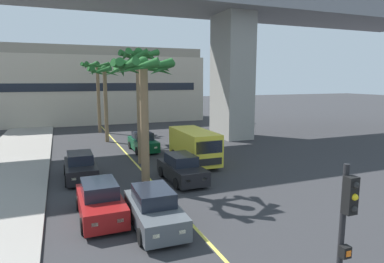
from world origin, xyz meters
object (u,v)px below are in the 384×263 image
Objects in this scene: delivery_van at (194,146)px; car_queue_fifth at (100,201)px; car_queue_front at (182,169)px; palm_tree_far_median at (105,80)px; car_queue_third at (154,210)px; car_queue_second at (143,142)px; traffic_light_median_near at (344,236)px; palm_tree_near_median at (97,73)px; palm_tree_farthest_median at (144,83)px; car_queue_fourth at (80,167)px; palm_tree_mid_median at (139,77)px.

car_queue_fifth is at bearing -135.61° from delivery_van.
car_queue_front is 0.58× the size of palm_tree_far_median.
palm_tree_far_median is (0.77, 19.50, 5.10)m from car_queue_third.
car_queue_second is 21.87m from traffic_light_median_near.
car_queue_third is 0.53× the size of palm_tree_near_median.
car_queue_fifth is 6.40m from palm_tree_farthest_median.
palm_tree_farthest_median is (0.06, -14.78, -0.16)m from palm_tree_far_median.
palm_tree_far_median is at bearing 81.47° from car_queue_fifth.
palm_tree_farthest_median reaches higher than traffic_light_median_near.
delivery_van is 1.25× the size of traffic_light_median_near.
palm_tree_mid_median is (4.22, 2.38, 5.31)m from car_queue_fourth.
palm_tree_far_median is (-1.12, 9.23, -0.21)m from palm_tree_mid_median.
palm_tree_far_median reaches higher than car_queue_second.
palm_tree_farthest_median is at bearing 79.94° from car_queue_third.
palm_tree_far_median is at bearing 90.25° from palm_tree_farthest_median.
car_queue_third is at bearing -100.06° from palm_tree_farthest_median.
car_queue_second is at bearing 77.39° from palm_tree_farthest_median.
car_queue_fifth is (-5.00, -3.59, 0.00)m from car_queue_front.
traffic_light_median_near reaches higher than car_queue_second.
car_queue_front is 1.01× the size of car_queue_third.
car_queue_front and car_queue_fourth have the same top height.
car_queue_third is (-3.10, -5.31, 0.00)m from car_queue_front.
palm_tree_near_median is (2.66, 23.82, 5.84)m from car_queue_fifth.
car_queue_second is at bearing -67.43° from palm_tree_far_median.
car_queue_front is at bearing 59.68° from car_queue_third.
palm_tree_near_median is 0.98× the size of palm_tree_mid_median.
car_queue_third is at bearing -42.12° from car_queue_fifth.
car_queue_front is 5.47m from palm_tree_farthest_median.
car_queue_fourth is 0.53× the size of palm_tree_near_median.
palm_tree_near_median reaches higher than delivery_van.
palm_tree_mid_median reaches higher than car_queue_fifth.
palm_tree_near_median is at bearing 80.05° from car_queue_fourth.
palm_tree_farthest_median reaches higher than car_queue_front.
car_queue_third is at bearing -91.72° from palm_tree_near_median.
palm_tree_far_median is at bearing 99.32° from car_queue_front.
car_queue_fifth is 0.53× the size of palm_tree_near_median.
car_queue_fourth is 16.13m from traffic_light_median_near.
car_queue_fourth is 0.98× the size of traffic_light_median_near.
car_queue_second is 14.53m from car_queue_third.
palm_tree_farthest_median is (0.07, -20.81, -0.90)m from palm_tree_near_median.
delivery_van is at bearing 57.55° from car_queue_front.
palm_tree_mid_median is at bearing 29.39° from car_queue_fourth.
traffic_light_median_near is at bearing -67.48° from car_queue_fifth.
car_queue_second is 1.01× the size of car_queue_fourth.
palm_tree_near_median is at bearing 90.08° from palm_tree_far_median.
car_queue_fourth is 0.52× the size of palm_tree_mid_median.
palm_tree_farthest_median is at bearing 47.75° from car_queue_fifth.
car_queue_second is 0.52× the size of palm_tree_mid_median.
car_queue_front is 8.92m from car_queue_second.
car_queue_fifth is 10.07m from delivery_van.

